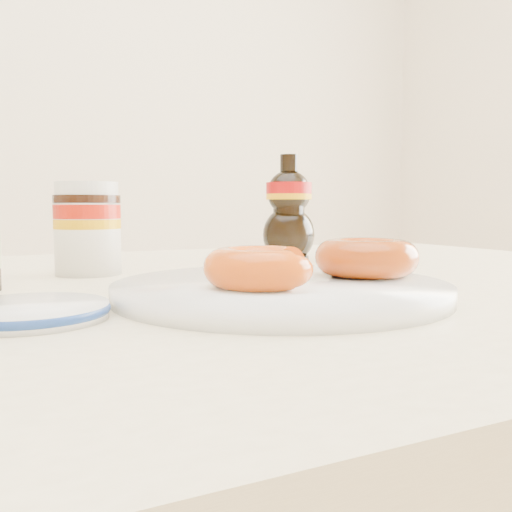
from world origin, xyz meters
name	(u,v)px	position (x,y,z in m)	size (l,w,h in m)	color
dining_table	(181,355)	(0.00, 0.10, 0.67)	(1.40, 0.90, 0.75)	#FBECBF
plate	(281,289)	(0.04, -0.05, 0.76)	(0.31, 0.31, 0.02)	white
donut_bitten	(260,267)	(0.01, -0.07, 0.78)	(0.10, 0.10, 0.03)	#C64E0B
donut_whole	(366,257)	(0.14, -0.05, 0.78)	(0.10, 0.10, 0.04)	#9C350A
nutella_jar	(88,225)	(-0.08, 0.22, 0.81)	(0.08, 0.08, 0.11)	white
syrup_bottle	(289,208)	(0.24, 0.27, 0.83)	(0.08, 0.07, 0.16)	black
blue_rim_saucer	(28,311)	(-0.17, -0.05, 0.76)	(0.12, 0.12, 0.01)	white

